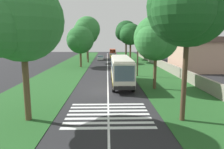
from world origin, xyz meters
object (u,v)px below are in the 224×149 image
object	(u,v)px
trailing_minibus_0	(112,52)
roadside_tree_left_3	(80,41)
coach_bus	(121,69)
trailing_car_0	(116,64)
roadside_tree_left_2	(87,34)
roadside_tree_left_0	(87,30)
roadside_tree_right_0	(186,7)
roadside_tree_right_3	(130,35)
roadside_tree_right_1	(155,39)
roadside_tree_right_2	(125,32)
utility_pole	(138,53)
roadside_building	(200,54)
roadside_tree_left_1	(19,23)
trailing_car_3	(113,56)
trailing_car_1	(115,60)
trailing_car_2	(101,58)

from	to	relation	value
trailing_minibus_0	roadside_tree_left_3	bearing A→B (deg)	166.06
coach_bus	trailing_car_0	world-z (taller)	coach_bus
roadside_tree_left_2	roadside_tree_left_0	bearing A→B (deg)	-174.51
roadside_tree_right_0	roadside_tree_right_3	xyz separation A→B (m)	(41.45, -0.53, -1.04)
roadside_tree_right_0	roadside_tree_right_1	bearing A→B (deg)	-1.19
coach_bus	roadside_tree_left_3	bearing A→B (deg)	22.69
roadside_tree_left_2	roadside_tree_right_2	size ratio (longest dim) A/B	0.98
utility_pole	roadside_building	size ratio (longest dim) A/B	0.69
roadside_tree_left_0	roadside_tree_right_3	world-z (taller)	roadside_tree_left_0
roadside_tree_left_2	utility_pole	bearing A→B (deg)	-160.33
trailing_car_0	roadside_tree_left_0	world-z (taller)	roadside_tree_left_0
roadside_tree_left_1	utility_pole	xyz separation A→B (m)	(19.15, -11.28, -3.47)
coach_bus	trailing_car_0	distance (m)	18.14
trailing_car_0	roadside_tree_left_3	bearing A→B (deg)	85.38
roadside_tree_right_2	utility_pole	size ratio (longest dim) A/B	1.61
roadside_tree_right_1	roadside_tree_left_3	bearing A→B (deg)	28.77
trailing_car_0	roadside_tree_left_1	world-z (taller)	roadside_tree_left_1
trailing_minibus_0	roadside_tree_left_1	bearing A→B (deg)	172.57
roadside_tree_right_0	trailing_minibus_0	bearing A→B (deg)	3.14
trailing_car_3	trailing_minibus_0	size ratio (longest dim) A/B	0.72
trailing_car_1	roadside_tree_left_1	bearing A→B (deg)	168.15
utility_pole	roadside_tree_left_3	bearing A→B (deg)	42.27
utility_pole	trailing_minibus_0	bearing A→B (deg)	3.93
roadside_tree_left_1	roadside_tree_left_2	distance (m)	50.93
trailing_car_2	roadside_tree_left_3	world-z (taller)	roadside_tree_left_3
roadside_tree_right_2	roadside_tree_left_0	bearing A→B (deg)	128.70
trailing_car_0	roadside_tree_right_2	size ratio (longest dim) A/B	0.37
trailing_minibus_0	roadside_tree_right_1	bearing A→B (deg)	-176.02
trailing_car_0	roadside_tree_right_2	bearing A→B (deg)	-10.92
trailing_car_0	trailing_car_2	distance (m)	17.11
roadside_tree_left_1	roadside_tree_right_2	xyz separation A→B (m)	(49.22, -11.82, 0.96)
roadside_tree_right_3	roadside_tree_left_2	bearing A→B (deg)	51.29
roadside_tree_left_0	roadside_tree_left_1	bearing A→B (deg)	178.70
roadside_tree_right_0	roadside_tree_right_1	size ratio (longest dim) A/B	1.27
trailing_car_2	roadside_tree_left_3	bearing A→B (deg)	166.05
utility_pole	roadside_tree_left_1	bearing A→B (deg)	149.50
roadside_building	coach_bus	bearing A→B (deg)	128.24
roadside_tree_left_1	utility_pole	world-z (taller)	roadside_tree_left_1
trailing_car_3	utility_pole	distance (m)	36.26
roadside_tree_left_2	roadside_tree_right_3	world-z (taller)	roadside_tree_left_2
roadside_tree_right_2	utility_pole	world-z (taller)	roadside_tree_right_2
trailing_car_3	roadside_building	world-z (taller)	roadside_building
roadside_tree_left_2	roadside_tree_right_2	distance (m)	12.03
trailing_car_2	roadside_tree_left_3	xyz separation A→B (m)	(-16.01, 3.98, 5.14)
coach_bus	roadside_tree_right_0	size ratio (longest dim) A/B	0.98
roadside_tree_right_3	roadside_building	xyz separation A→B (m)	(-15.66, -12.18, -3.91)
roadside_tree_right_3	roadside_tree_left_0	bearing A→B (deg)	92.73
roadside_tree_right_2	trailing_car_0	bearing A→B (deg)	169.08
trailing_car_3	roadside_tree_right_0	size ratio (longest dim) A/B	0.38
trailing_minibus_0	roadside_tree_left_1	world-z (taller)	roadside_tree_left_1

